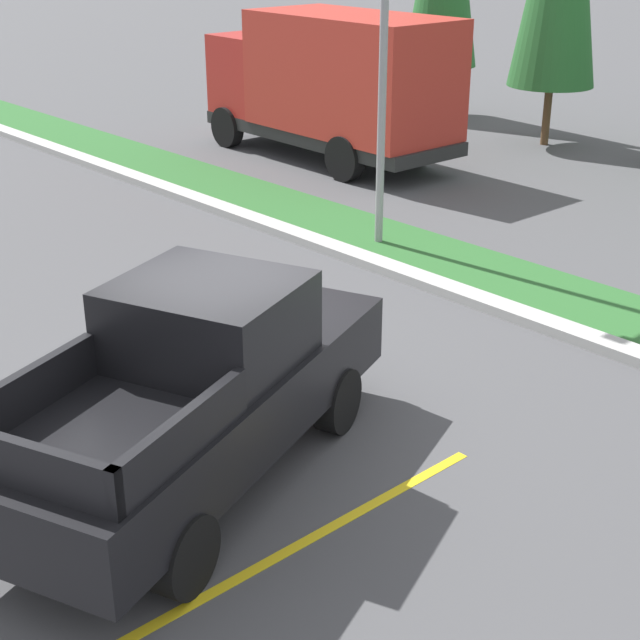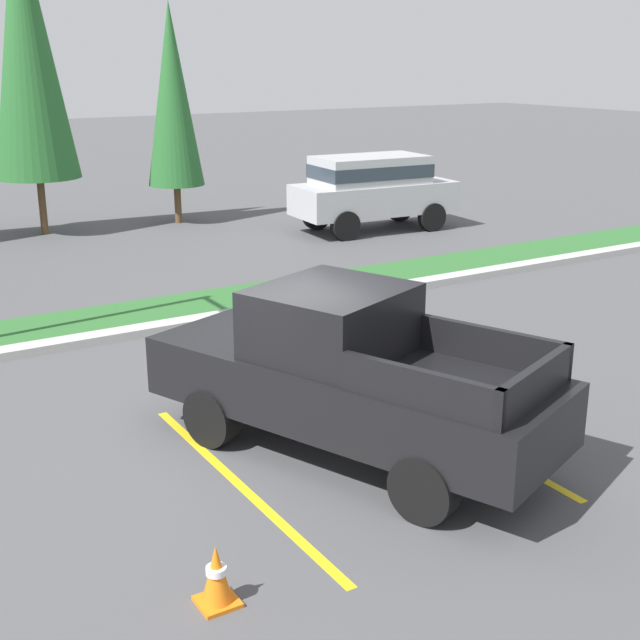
% 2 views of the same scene
% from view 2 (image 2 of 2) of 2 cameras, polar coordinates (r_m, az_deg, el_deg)
% --- Properties ---
extents(ground_plane, '(120.00, 120.00, 0.00)m').
position_cam_2_polar(ground_plane, '(11.23, -3.18, -7.84)').
color(ground_plane, '#4C4C4F').
extents(parking_line_near, '(0.12, 4.80, 0.01)m').
position_cam_2_polar(parking_line_near, '(10.13, -5.47, -10.84)').
color(parking_line_near, yellow).
rests_on(parking_line_near, ground).
extents(parking_line_far, '(0.12, 4.80, 0.01)m').
position_cam_2_polar(parking_line_far, '(11.66, 8.44, -7.02)').
color(parking_line_far, yellow).
rests_on(parking_line_far, ground).
extents(curb_strip, '(56.00, 0.40, 0.15)m').
position_cam_2_polar(curb_strip, '(15.50, -12.00, -0.71)').
color(curb_strip, '#B2B2AD').
rests_on(curb_strip, ground).
extents(grass_median, '(56.00, 1.80, 0.06)m').
position_cam_2_polar(grass_median, '(16.52, -13.29, 0.15)').
color(grass_median, '#2D662D').
rests_on(grass_median, ground).
extents(pickup_truck_main, '(3.68, 5.54, 2.10)m').
position_cam_2_polar(pickup_truck_main, '(10.42, 1.84, -3.66)').
color(pickup_truck_main, black).
rests_on(pickup_truck_main, ground).
extents(suv_distant, '(4.72, 2.20, 2.10)m').
position_cam_2_polar(suv_distant, '(24.23, 3.53, 8.88)').
color(suv_distant, black).
rests_on(suv_distant, ground).
extents(cypress_tree_right_inner, '(2.25, 2.25, 8.67)m').
position_cam_2_polar(cypress_tree_right_inner, '(24.66, -19.02, 17.19)').
color(cypress_tree_right_inner, brown).
rests_on(cypress_tree_right_inner, ground).
extents(cypress_tree_rightmost, '(1.62, 1.62, 6.25)m').
position_cam_2_polar(cypress_tree_rightmost, '(25.47, -9.83, 14.59)').
color(cypress_tree_rightmost, brown).
rests_on(cypress_tree_rightmost, ground).
extents(traffic_cone, '(0.36, 0.36, 0.60)m').
position_cam_2_polar(traffic_cone, '(8.05, -6.94, -16.62)').
color(traffic_cone, orange).
rests_on(traffic_cone, ground).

